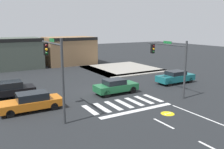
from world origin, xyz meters
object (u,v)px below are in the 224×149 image
(traffic_signal_southeast, at_px, (169,57))
(car_orange, at_px, (31,102))
(car_green, at_px, (116,86))
(car_black, at_px, (9,89))
(traffic_signal_southwest, at_px, (55,63))
(car_teal, at_px, (175,77))

(traffic_signal_southeast, distance_m, car_orange, 13.27)
(traffic_signal_southeast, height_order, car_green, traffic_signal_southeast)
(car_black, bearing_deg, traffic_signal_southwest, -70.74)
(car_orange, height_order, car_green, car_green)
(car_orange, bearing_deg, traffic_signal_southeast, 172.95)
(traffic_signal_southeast, xyz_separation_m, traffic_signal_southwest, (-11.45, -0.51, 0.35))
(traffic_signal_southeast, distance_m, car_green, 5.94)
(car_teal, bearing_deg, car_orange, 3.81)
(traffic_signal_southwest, relative_size, car_green, 1.35)
(traffic_signal_southwest, bearing_deg, car_orange, 33.66)
(traffic_signal_southeast, xyz_separation_m, car_orange, (-12.84, 1.59, -2.92))
(car_black, xyz_separation_m, car_orange, (0.99, -4.73, -0.03))
(traffic_signal_southwest, height_order, car_black, traffic_signal_southwest)
(traffic_signal_southwest, bearing_deg, traffic_signal_southeast, -87.45)
(traffic_signal_southeast, height_order, car_orange, traffic_signal_southeast)
(traffic_signal_southeast, relative_size, car_teal, 1.17)
(traffic_signal_southwest, distance_m, car_orange, 4.13)
(traffic_signal_southeast, height_order, car_teal, traffic_signal_southeast)
(traffic_signal_southeast, xyz_separation_m, car_black, (-13.83, 6.32, -2.89))
(car_teal, bearing_deg, traffic_signal_southwest, 11.91)
(car_teal, height_order, car_green, car_green)
(car_orange, distance_m, car_teal, 16.62)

